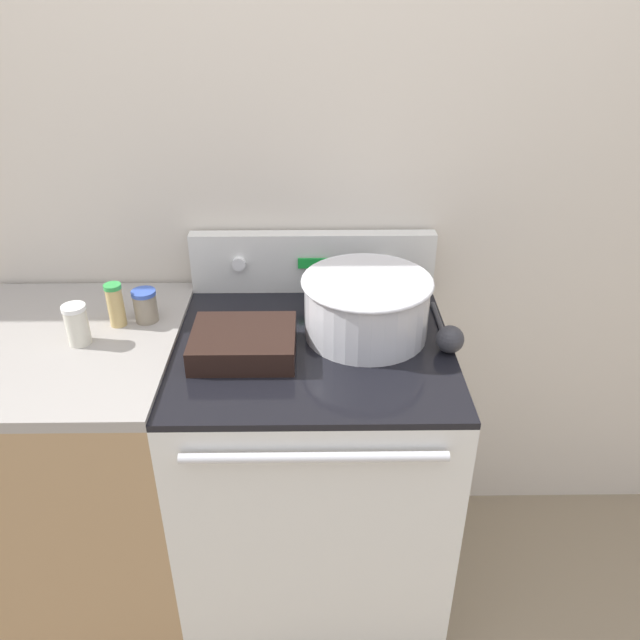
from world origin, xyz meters
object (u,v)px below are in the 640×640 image
object	(u,v)px
spice_jar_blue_cap	(145,306)
spice_jar_green_cap	(115,305)
ladle	(448,338)
spice_jar_white_cap	(76,324)
mixing_bowl	(366,304)
casserole_dish	(243,341)

from	to	relation	value
spice_jar_blue_cap	spice_jar_green_cap	world-z (taller)	spice_jar_green_cap
ladle	spice_jar_white_cap	bearing A→B (deg)	178.82
mixing_bowl	spice_jar_green_cap	distance (m)	0.68
casserole_dish	spice_jar_white_cap	world-z (taller)	spice_jar_white_cap
spice_jar_blue_cap	ladle	bearing A→B (deg)	-9.65
spice_jar_green_cap	spice_jar_white_cap	size ratio (longest dim) A/B	1.11
casserole_dish	ladle	bearing A→B (deg)	2.11
ladle	spice_jar_green_cap	size ratio (longest dim) A/B	2.32
ladle	spice_jar_green_cap	distance (m)	0.90
casserole_dish	spice_jar_green_cap	bearing A→B (deg)	159.28
ladle	spice_jar_white_cap	size ratio (longest dim) A/B	2.57
spice_jar_blue_cap	casserole_dish	bearing A→B (deg)	-29.09
ladle	spice_jar_blue_cap	distance (m)	0.83
spice_jar_green_cap	spice_jar_white_cap	bearing A→B (deg)	-127.83
mixing_bowl	spice_jar_blue_cap	size ratio (longest dim) A/B	3.79
casserole_dish	spice_jar_green_cap	world-z (taller)	spice_jar_green_cap
casserole_dish	ladle	size ratio (longest dim) A/B	0.93
casserole_dish	spice_jar_blue_cap	world-z (taller)	spice_jar_blue_cap
mixing_bowl	spice_jar_white_cap	xyz separation A→B (m)	(-0.76, -0.06, -0.02)
ladle	mixing_bowl	bearing A→B (deg)	159.81
spice_jar_white_cap	spice_jar_blue_cap	bearing A→B (deg)	38.83
casserole_dish	spice_jar_green_cap	distance (m)	0.39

